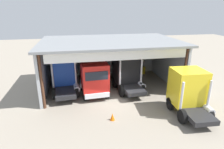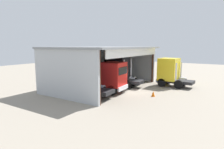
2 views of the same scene
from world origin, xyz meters
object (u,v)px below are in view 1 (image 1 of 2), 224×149
at_px(oil_drum, 143,70).
at_px(tool_cart, 138,70).
at_px(truck_blue_center_bay, 64,74).
at_px(truck_yellow_center_right_bay, 189,91).
at_px(traffic_cone, 112,117).
at_px(truck_black_yard_outside, 127,72).
at_px(truck_red_right_bay, 94,78).

distance_m(oil_drum, tool_cart, 0.64).
height_order(truck_blue_center_bay, truck_yellow_center_right_bay, truck_blue_center_bay).
bearing_deg(traffic_cone, tool_cart, 62.37).
xyz_separation_m(truck_blue_center_bay, truck_black_yard_outside, (6.18, -0.52, 0.04)).
distance_m(truck_blue_center_bay, oil_drum, 10.37).
xyz_separation_m(truck_blue_center_bay, truck_red_right_bay, (2.74, -1.41, -0.12)).
relative_size(truck_red_right_bay, traffic_cone, 8.89).
bearing_deg(truck_blue_center_bay, truck_black_yard_outside, -8.54).
bearing_deg(oil_drum, truck_black_yard_outside, -126.98).
bearing_deg(truck_black_yard_outside, truck_yellow_center_right_bay, -61.40).
xyz_separation_m(truck_blue_center_bay, traffic_cone, (3.62, -5.99, -1.59)).
distance_m(truck_red_right_bay, truck_yellow_center_right_bay, 8.30).
bearing_deg(oil_drum, traffic_cone, -120.74).
relative_size(truck_black_yard_outside, tool_cart, 4.84).
bearing_deg(traffic_cone, truck_yellow_center_right_bay, 0.17).
distance_m(truck_red_right_bay, tool_cart, 8.32).
bearing_deg(truck_red_right_bay, traffic_cone, 97.59).
relative_size(truck_black_yard_outside, traffic_cone, 8.64).
height_order(tool_cart, traffic_cone, tool_cart).
xyz_separation_m(oil_drum, tool_cart, (-0.62, 0.17, 0.05)).
height_order(truck_red_right_bay, oil_drum, truck_red_right_bay).
distance_m(truck_black_yard_outside, traffic_cone, 6.26).
bearing_deg(oil_drum, truck_yellow_center_right_bay, -89.04).
relative_size(truck_yellow_center_right_bay, oil_drum, 4.83).
xyz_separation_m(truck_black_yard_outside, tool_cart, (2.71, 4.59, -1.42)).
bearing_deg(traffic_cone, oil_drum, 59.26).
bearing_deg(truck_black_yard_outside, truck_red_right_bay, -169.54).
height_order(oil_drum, tool_cart, tool_cart).
bearing_deg(truck_black_yard_outside, traffic_cone, -119.06).
height_order(truck_red_right_bay, truck_black_yard_outside, truck_black_yard_outside).
relative_size(truck_blue_center_bay, oil_drum, 5.15).
relative_size(truck_black_yard_outside, oil_drum, 5.33).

